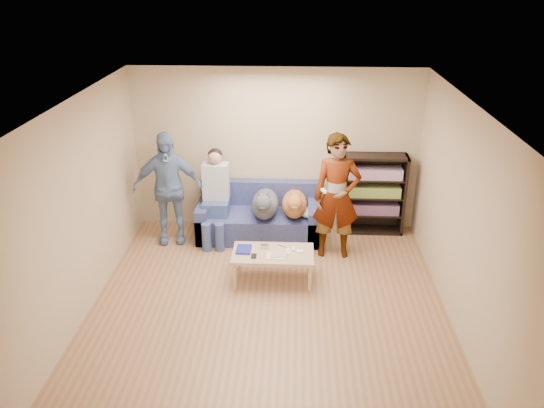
{
  "coord_description": "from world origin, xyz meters",
  "views": [
    {
      "loc": [
        0.31,
        -5.47,
        3.97
      ],
      "look_at": [
        0.0,
        1.2,
        0.95
      ],
      "focal_mm": 35.0,
      "sensor_mm": 36.0,
      "label": 1
    }
  ],
  "objects_px": {
    "camera_silver": "(265,246)",
    "dog_tan": "(295,204)",
    "sofa": "(259,219)",
    "person_seated": "(215,193)",
    "person_standing_right": "(337,197)",
    "bookshelf": "(373,192)",
    "dog_gray": "(265,204)",
    "person_standing_left": "(167,188)",
    "notebook_blue": "(244,249)",
    "coffee_table": "(273,256)"
  },
  "relations": [
    {
      "from": "dog_gray",
      "to": "coffee_table",
      "type": "bearing_deg",
      "value": -80.99
    },
    {
      "from": "person_seated",
      "to": "dog_gray",
      "type": "xyz_separation_m",
      "value": [
        0.77,
        -0.09,
        -0.13
      ]
    },
    {
      "from": "camera_silver",
      "to": "notebook_blue",
      "type": "bearing_deg",
      "value": -165.96
    },
    {
      "from": "sofa",
      "to": "person_seated",
      "type": "height_order",
      "value": "person_seated"
    },
    {
      "from": "person_standing_right",
      "to": "dog_tan",
      "type": "distance_m",
      "value": 0.79
    },
    {
      "from": "person_standing_left",
      "to": "camera_silver",
      "type": "bearing_deg",
      "value": -41.05
    },
    {
      "from": "person_standing_left",
      "to": "dog_gray",
      "type": "distance_m",
      "value": 1.5
    },
    {
      "from": "person_standing_right",
      "to": "dog_gray",
      "type": "distance_m",
      "value": 1.15
    },
    {
      "from": "dog_tan",
      "to": "bookshelf",
      "type": "bearing_deg",
      "value": 17.73
    },
    {
      "from": "dog_gray",
      "to": "bookshelf",
      "type": "relative_size",
      "value": 0.96
    },
    {
      "from": "person_seated",
      "to": "person_standing_right",
      "type": "bearing_deg",
      "value": -13.45
    },
    {
      "from": "notebook_blue",
      "to": "dog_tan",
      "type": "height_order",
      "value": "dog_tan"
    },
    {
      "from": "person_standing_left",
      "to": "notebook_blue",
      "type": "xyz_separation_m",
      "value": [
        1.25,
        -1.03,
        -0.45
      ]
    },
    {
      "from": "person_seated",
      "to": "coffee_table",
      "type": "xyz_separation_m",
      "value": [
        0.94,
        -1.19,
        -0.4
      ]
    },
    {
      "from": "person_standing_left",
      "to": "notebook_blue",
      "type": "bearing_deg",
      "value": -48.43
    },
    {
      "from": "camera_silver",
      "to": "dog_tan",
      "type": "relative_size",
      "value": 0.1
    },
    {
      "from": "dog_gray",
      "to": "dog_tan",
      "type": "relative_size",
      "value": 1.08
    },
    {
      "from": "person_standing_right",
      "to": "coffee_table",
      "type": "xyz_separation_m",
      "value": [
        -0.88,
        -0.76,
        -0.56
      ]
    },
    {
      "from": "sofa",
      "to": "coffee_table",
      "type": "relative_size",
      "value": 1.73
    },
    {
      "from": "sofa",
      "to": "dog_gray",
      "type": "bearing_deg",
      "value": -63.42
    },
    {
      "from": "person_standing_right",
      "to": "bookshelf",
      "type": "relative_size",
      "value": 1.43
    },
    {
      "from": "person_standing_right",
      "to": "dog_gray",
      "type": "xyz_separation_m",
      "value": [
        -1.06,
        0.35,
        -0.29
      ]
    },
    {
      "from": "person_standing_left",
      "to": "bookshelf",
      "type": "xyz_separation_m",
      "value": [
        3.17,
        0.48,
        -0.21
      ]
    },
    {
      "from": "sofa",
      "to": "bookshelf",
      "type": "relative_size",
      "value": 1.46
    },
    {
      "from": "person_standing_right",
      "to": "person_seated",
      "type": "height_order",
      "value": "person_standing_right"
    },
    {
      "from": "person_standing_right",
      "to": "camera_silver",
      "type": "height_order",
      "value": "person_standing_right"
    },
    {
      "from": "person_standing_left",
      "to": "sofa",
      "type": "xyz_separation_m",
      "value": [
        1.37,
        0.24,
        -0.6
      ]
    },
    {
      "from": "person_standing_right",
      "to": "notebook_blue",
      "type": "height_order",
      "value": "person_standing_right"
    },
    {
      "from": "person_seated",
      "to": "bookshelf",
      "type": "relative_size",
      "value": 1.13
    },
    {
      "from": "sofa",
      "to": "dog_tan",
      "type": "xyz_separation_m",
      "value": [
        0.56,
        -0.16,
        0.34
      ]
    },
    {
      "from": "dog_gray",
      "to": "notebook_blue",
      "type": "bearing_deg",
      "value": -102.07
    },
    {
      "from": "person_standing_left",
      "to": "sofa",
      "type": "bearing_deg",
      "value": 1.03
    },
    {
      "from": "notebook_blue",
      "to": "person_seated",
      "type": "relative_size",
      "value": 0.18
    },
    {
      "from": "camera_silver",
      "to": "dog_gray",
      "type": "height_order",
      "value": "dog_gray"
    },
    {
      "from": "person_standing_right",
      "to": "notebook_blue",
      "type": "xyz_separation_m",
      "value": [
        -1.28,
        -0.71,
        -0.5
      ]
    },
    {
      "from": "person_standing_right",
      "to": "notebook_blue",
      "type": "bearing_deg",
      "value": -152.15
    },
    {
      "from": "bookshelf",
      "to": "person_standing_left",
      "type": "bearing_deg",
      "value": -171.43
    },
    {
      "from": "dog_gray",
      "to": "bookshelf",
      "type": "distance_m",
      "value": 1.75
    },
    {
      "from": "coffee_table",
      "to": "person_standing_right",
      "type": "bearing_deg",
      "value": 40.6
    },
    {
      "from": "dog_tan",
      "to": "bookshelf",
      "type": "xyz_separation_m",
      "value": [
        1.24,
        0.4,
        0.05
      ]
    },
    {
      "from": "notebook_blue",
      "to": "coffee_table",
      "type": "height_order",
      "value": "notebook_blue"
    },
    {
      "from": "person_standing_right",
      "to": "bookshelf",
      "type": "distance_m",
      "value": 1.05
    },
    {
      "from": "sofa",
      "to": "person_seated",
      "type": "xyz_separation_m",
      "value": [
        -0.66,
        -0.13,
        0.49
      ]
    },
    {
      "from": "dog_gray",
      "to": "bookshelf",
      "type": "bearing_deg",
      "value": 14.89
    },
    {
      "from": "camera_silver",
      "to": "bookshelf",
      "type": "xyz_separation_m",
      "value": [
        1.64,
        1.43,
        0.23
      ]
    },
    {
      "from": "person_standing_right",
      "to": "bookshelf",
      "type": "bearing_deg",
      "value": 50.45
    },
    {
      "from": "person_standing_right",
      "to": "dog_tan",
      "type": "relative_size",
      "value": 1.61
    },
    {
      "from": "camera_silver",
      "to": "dog_tan",
      "type": "bearing_deg",
      "value": 68.96
    },
    {
      "from": "coffee_table",
      "to": "person_standing_left",
      "type": "bearing_deg",
      "value": 146.9
    },
    {
      "from": "person_standing_left",
      "to": "dog_tan",
      "type": "height_order",
      "value": "person_standing_left"
    }
  ]
}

